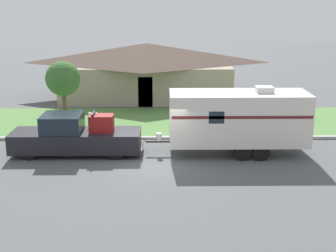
% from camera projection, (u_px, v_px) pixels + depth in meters
% --- Properties ---
extents(ground_plane, '(120.00, 120.00, 0.00)m').
position_uv_depth(ground_plane, '(159.00, 163.00, 21.49)').
color(ground_plane, '#515456').
extents(curb_strip, '(80.00, 0.30, 0.14)m').
position_uv_depth(curb_strip, '(159.00, 138.00, 25.09)').
color(curb_strip, '#999993').
rests_on(curb_strip, ground_plane).
extents(lawn_strip, '(80.00, 7.00, 0.03)m').
position_uv_depth(lawn_strip, '(160.00, 121.00, 28.62)').
color(lawn_strip, '#568442').
rests_on(lawn_strip, ground_plane).
extents(house_across_street, '(13.19, 7.30, 4.06)m').
position_uv_depth(house_across_street, '(147.00, 69.00, 35.12)').
color(house_across_street, gray).
rests_on(house_across_street, ground_plane).
extents(pickup_truck, '(6.30, 1.93, 2.07)m').
position_uv_depth(pickup_truck, '(75.00, 137.00, 22.50)').
color(pickup_truck, black).
rests_on(pickup_truck, ground_plane).
extents(travel_trailer, '(7.74, 2.30, 3.31)m').
position_uv_depth(travel_trailer, '(239.00, 118.00, 22.35)').
color(travel_trailer, black).
rests_on(travel_trailer, ground_plane).
extents(mailbox, '(0.48, 0.20, 1.27)m').
position_uv_depth(mailbox, '(93.00, 118.00, 25.55)').
color(mailbox, brown).
rests_on(mailbox, ground_plane).
extents(tree_in_yard, '(2.06, 2.06, 3.74)m').
position_uv_depth(tree_in_yard, '(63.00, 79.00, 27.67)').
color(tree_in_yard, brown).
rests_on(tree_in_yard, ground_plane).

